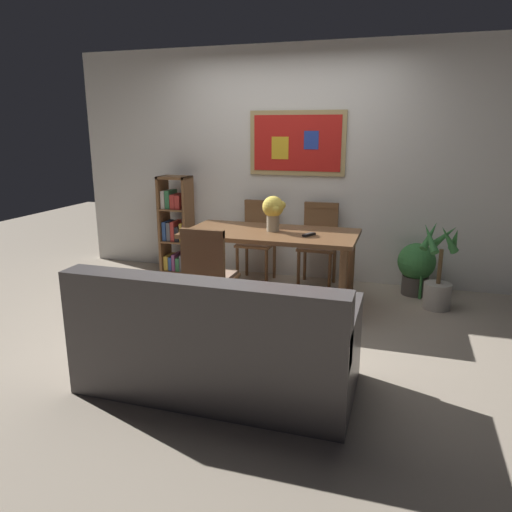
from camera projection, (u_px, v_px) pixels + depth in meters
The scene contains 12 objects.
ground_plane at pixel (245, 323), 4.36m from camera, with size 12.00×12.00×0.00m, color tan.
wall_back_with_painting at pixel (289, 165), 5.50m from camera, with size 5.20×0.14×2.60m.
dining_table at pixel (271, 241), 4.68m from camera, with size 1.66×0.81×0.74m.
dining_chair_far_left at pixel (258, 234), 5.51m from camera, with size 0.40×0.41×0.91m.
dining_chair_near_left at pixel (208, 270), 4.09m from camera, with size 0.40×0.41×0.91m.
dining_chair_far_right at pixel (319, 237), 5.34m from camera, with size 0.40×0.41×0.91m.
leather_couch at pixel (216, 345), 3.19m from camera, with size 1.80×0.84×0.84m.
bookshelf at pixel (176, 229), 5.80m from camera, with size 0.36×0.28×1.16m.
potted_ivy at pixel (416, 267), 5.04m from camera, with size 0.39×0.39×0.55m.
potted_palm at pixel (438, 276), 4.64m from camera, with size 0.37×0.40×0.85m.
flower_vase at pixel (273, 210), 4.62m from camera, with size 0.22×0.21×0.34m.
tv_remote at pixel (309, 235), 4.46m from camera, with size 0.11×0.16×0.02m.
Camera 1 is at (1.29, -3.85, 1.70)m, focal length 33.82 mm.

